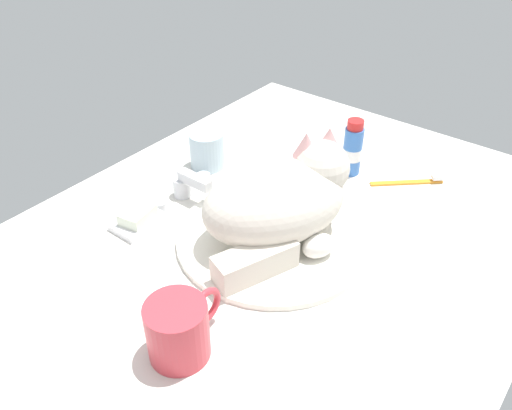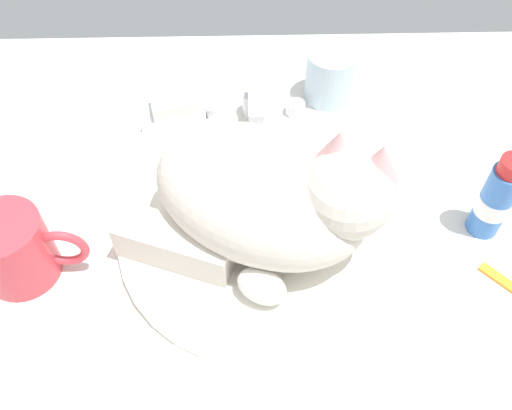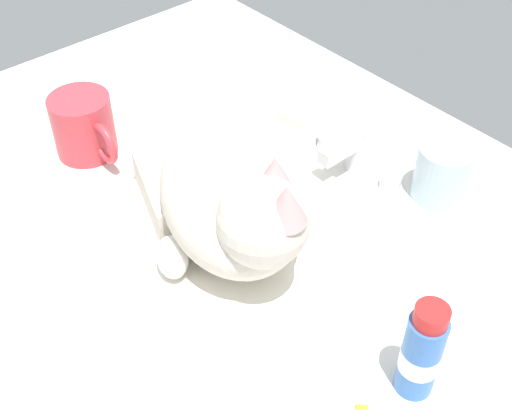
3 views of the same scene
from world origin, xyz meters
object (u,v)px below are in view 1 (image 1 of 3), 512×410
object	(u,v)px
coffee_mug	(179,329)
soap_bar	(137,215)
rinse_cup	(207,150)
toothbrush	(411,181)
cat	(282,199)
faucet	(186,186)
toothpaste_bottle	(353,149)

from	to	relation	value
coffee_mug	soap_bar	bearing A→B (deg)	59.43
rinse_cup	toothbrush	world-z (taller)	rinse_cup
cat	faucet	bearing A→B (deg)	93.05
coffee_mug	toothbrush	bearing A→B (deg)	-6.76
coffee_mug	toothpaste_bottle	world-z (taller)	toothpaste_bottle
soap_bar	toothbrush	world-z (taller)	soap_bar
faucet	cat	world-z (taller)	cat
rinse_cup	soap_bar	size ratio (longest dim) A/B	1.24
coffee_mug	rinse_cup	distance (cm)	48.10
toothpaste_bottle	faucet	bearing A→B (deg)	143.30
toothpaste_bottle	toothbrush	distance (cm)	13.35
faucet	rinse_cup	bearing A→B (deg)	22.22
soap_bar	toothpaste_bottle	bearing A→B (deg)	-28.27
toothbrush	toothpaste_bottle	bearing A→B (deg)	108.53
soap_bar	toothbrush	xyz separation A→B (cm)	(42.81, -32.65, -1.75)
toothbrush	coffee_mug	bearing A→B (deg)	173.24
coffee_mug	soap_bar	distance (cm)	30.01
toothbrush	soap_bar	bearing A→B (deg)	142.67
coffee_mug	toothpaste_bottle	bearing A→B (deg)	5.15
coffee_mug	faucet	bearing A→B (deg)	43.19
cat	toothbrush	size ratio (longest dim) A/B	2.73
cat	soap_bar	size ratio (longest dim) A/B	5.19
coffee_mug	soap_bar	size ratio (longest dim) A/B	2.04
faucet	rinse_cup	distance (cm)	11.96
cat	rinse_cup	xyz separation A→B (cm)	(9.85, 26.10, -4.44)
faucet	soap_bar	xyz separation A→B (cm)	(-11.61, 0.59, -0.18)
faucet	soap_bar	bearing A→B (deg)	177.11
cat	coffee_mug	xyz separation A→B (cm)	(-27.99, -3.58, -3.91)
faucet	cat	bearing A→B (deg)	-86.95
cat	coffee_mug	distance (cm)	28.49
coffee_mug	toothbrush	xyz separation A→B (cm)	(58.04, -6.88, -3.83)
rinse_cup	toothbrush	distance (cm)	41.90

